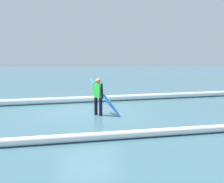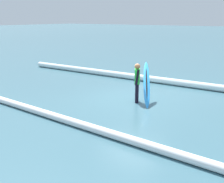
% 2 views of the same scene
% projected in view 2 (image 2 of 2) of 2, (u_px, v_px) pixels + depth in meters
% --- Properties ---
extents(ground_plane, '(196.60, 196.60, 0.00)m').
position_uv_depth(ground_plane, '(133.00, 99.00, 12.30)').
color(ground_plane, '#3A6270').
extents(surfer, '(0.35, 0.57, 1.54)m').
position_uv_depth(surfer, '(137.00, 81.00, 11.62)').
color(surfer, black).
rests_on(surfer, ground_plane).
extents(surfboard, '(1.16, 1.62, 1.51)m').
position_uv_depth(surfboard, '(147.00, 84.00, 11.62)').
color(surfboard, '#268CE5').
rests_on(surfboard, ground_plane).
extents(wave_crest_foreground, '(19.85, 0.64, 0.33)m').
position_uv_depth(wave_crest_foreground, '(177.00, 82.00, 14.55)').
color(wave_crest_foreground, white).
rests_on(wave_crest_foreground, ground_plane).
extents(wave_crest_midground, '(20.54, 1.25, 0.24)m').
position_uv_depth(wave_crest_midground, '(31.00, 109.00, 10.52)').
color(wave_crest_midground, white).
rests_on(wave_crest_midground, ground_plane).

